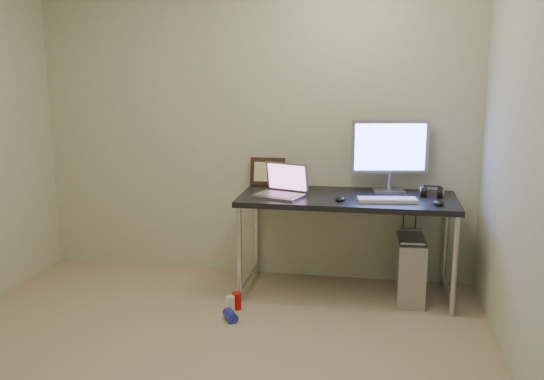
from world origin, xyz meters
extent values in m
plane|color=tan|center=(0.00, 0.00, 0.00)|extent=(3.50, 3.50, 0.00)
cube|color=beige|center=(0.00, 1.75, 1.25)|extent=(3.50, 0.02, 2.50)
cube|color=beige|center=(1.75, 0.00, 1.25)|extent=(0.02, 3.50, 2.50)
cube|color=black|center=(0.77, 1.41, 0.73)|extent=(1.58, 0.69, 0.04)
cylinder|color=silver|center=(0.03, 1.10, 0.35)|extent=(0.04, 0.04, 0.71)
cylinder|color=silver|center=(0.03, 1.71, 0.35)|extent=(0.04, 0.04, 0.71)
cylinder|color=silver|center=(1.52, 1.10, 0.35)|extent=(0.04, 0.04, 0.71)
cylinder|color=silver|center=(1.52, 1.71, 0.35)|extent=(0.04, 0.04, 0.71)
cylinder|color=silver|center=(0.03, 1.41, 0.08)|extent=(0.04, 0.61, 0.04)
cylinder|color=silver|center=(1.52, 1.41, 0.08)|extent=(0.04, 0.61, 0.04)
cube|color=#A2A3A7|center=(1.24, 1.36, 0.23)|extent=(0.21, 0.45, 0.46)
cylinder|color=#A4A3AA|center=(1.24, 1.18, 0.48)|extent=(0.17, 0.03, 0.02)
cylinder|color=#A4A3AA|center=(1.24, 1.54, 0.48)|extent=(0.17, 0.03, 0.02)
cylinder|color=black|center=(1.19, 1.70, 0.40)|extent=(0.01, 0.16, 0.69)
cylinder|color=black|center=(1.28, 1.68, 0.38)|extent=(0.02, 0.11, 0.71)
cylinder|color=red|center=(0.04, 0.96, 0.06)|extent=(0.08, 0.08, 0.12)
cylinder|color=white|center=(0.01, 0.91, 0.06)|extent=(0.07, 0.07, 0.11)
cylinder|color=#1F29B1|center=(0.04, 0.76, 0.04)|extent=(0.13, 0.15, 0.07)
cube|color=#A4A3AA|center=(0.28, 1.29, 0.76)|extent=(0.40, 0.33, 0.02)
cube|color=slate|center=(0.28, 1.29, 0.77)|extent=(0.35, 0.28, 0.00)
cube|color=#95949C|center=(0.32, 1.42, 0.88)|extent=(0.34, 0.15, 0.22)
cube|color=#895174|center=(0.32, 1.41, 0.88)|extent=(0.30, 0.13, 0.19)
cube|color=#A4A3AA|center=(1.07, 1.62, 0.76)|extent=(0.26, 0.21, 0.02)
cylinder|color=#A4A3AA|center=(1.07, 1.64, 0.83)|extent=(0.04, 0.04, 0.13)
cube|color=#A4A3AA|center=(1.07, 1.63, 1.09)|extent=(0.57, 0.14, 0.40)
cube|color=#5566FF|center=(1.07, 1.61, 1.09)|extent=(0.52, 0.10, 0.35)
cube|color=silver|center=(1.06, 1.28, 0.76)|extent=(0.43, 0.19, 0.02)
ellipsoid|color=black|center=(1.41, 1.24, 0.77)|extent=(0.09, 0.12, 0.04)
ellipsoid|color=black|center=(0.73, 1.25, 0.77)|extent=(0.09, 0.12, 0.04)
cylinder|color=black|center=(1.33, 1.50, 0.78)|extent=(0.05, 0.10, 0.10)
cylinder|color=black|center=(1.44, 1.50, 0.78)|extent=(0.05, 0.10, 0.10)
cube|color=black|center=(1.38, 1.50, 0.83)|extent=(0.13, 0.03, 0.01)
cube|color=black|center=(0.12, 1.70, 0.86)|extent=(0.28, 0.08, 0.22)
cylinder|color=silver|center=(0.43, 1.64, 0.80)|extent=(0.01, 0.01, 0.09)
cylinder|color=silver|center=(0.43, 1.64, 0.85)|extent=(0.05, 0.04, 0.04)
camera|label=1|loc=(1.00, -2.96, 1.70)|focal=40.00mm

